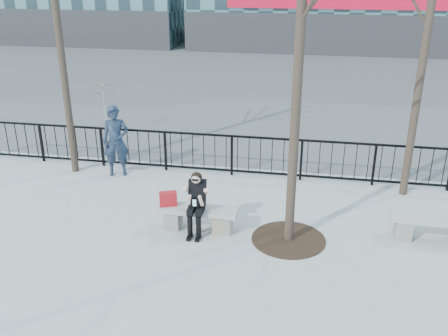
% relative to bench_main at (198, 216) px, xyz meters
% --- Properties ---
extents(ground, '(120.00, 120.00, 0.00)m').
position_rel_bench_main_xyz_m(ground, '(0.00, 0.00, -0.30)').
color(ground, '#999894').
rests_on(ground, ground).
extents(street_surface, '(60.00, 23.00, 0.01)m').
position_rel_bench_main_xyz_m(street_surface, '(0.00, 15.00, -0.30)').
color(street_surface, '#474747').
rests_on(street_surface, ground).
extents(railing, '(14.00, 0.06, 1.10)m').
position_rel_bench_main_xyz_m(railing, '(0.00, 3.00, 0.25)').
color(railing, black).
rests_on(railing, ground).
extents(tree_grate, '(1.50, 1.50, 0.02)m').
position_rel_bench_main_xyz_m(tree_grate, '(1.90, -0.10, -0.29)').
color(tree_grate, black).
rests_on(tree_grate, ground).
extents(bench_main, '(1.65, 0.46, 0.49)m').
position_rel_bench_main_xyz_m(bench_main, '(0.00, 0.00, 0.00)').
color(bench_main, slate).
rests_on(bench_main, ground).
extents(bench_second, '(1.72, 0.48, 0.51)m').
position_rel_bench_main_xyz_m(bench_second, '(4.76, 0.44, 0.01)').
color(bench_second, slate).
rests_on(bench_second, ground).
extents(seated_woman, '(0.50, 0.64, 1.34)m').
position_rel_bench_main_xyz_m(seated_woman, '(0.00, -0.16, 0.37)').
color(seated_woman, black).
rests_on(seated_woman, ground).
extents(handbag, '(0.40, 0.29, 0.30)m').
position_rel_bench_main_xyz_m(handbag, '(-0.65, 0.02, 0.34)').
color(handbag, '#A6141A').
rests_on(handbag, bench_main).
extents(shopping_bag, '(0.42, 0.32, 0.38)m').
position_rel_bench_main_xyz_m(shopping_bag, '(0.53, -0.12, -0.11)').
color(shopping_bag, '#C6A98C').
rests_on(shopping_bag, ground).
extents(standing_man, '(0.79, 0.64, 1.87)m').
position_rel_bench_main_xyz_m(standing_man, '(-2.76, 2.47, 0.63)').
color(standing_man, black).
rests_on(standing_man, ground).
extents(vendor_umbrella, '(2.28, 2.31, 1.71)m').
position_rel_bench_main_xyz_m(vendor_umbrella, '(-4.41, 5.60, 0.55)').
color(vendor_umbrella, yellow).
rests_on(vendor_umbrella, ground).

